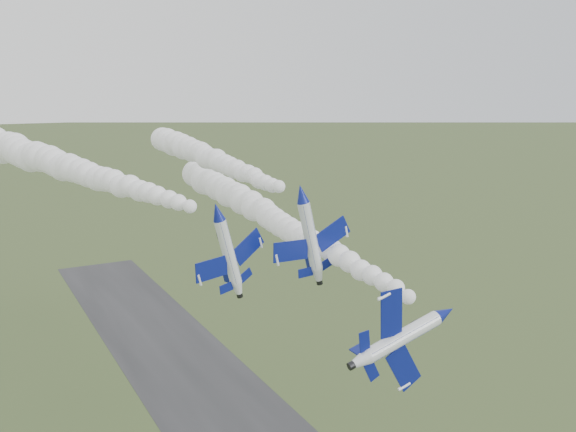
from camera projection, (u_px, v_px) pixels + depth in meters
name	position (u px, v px, depth m)	size (l,w,h in m)	color
jet_lead	(446.00, 313.00, 68.86)	(4.36, 13.96, 11.15)	white
smoke_trail_jet_lead	(271.00, 217.00, 106.02)	(5.75, 79.73, 5.75)	white
jet_pair_left	(218.00, 212.00, 78.61)	(11.00, 13.30, 4.22)	white
smoke_trail_jet_pair_left	(72.00, 169.00, 101.72)	(5.90, 64.29, 5.90)	white
jet_pair_right	(302.00, 194.00, 83.55)	(11.70, 14.42, 4.24)	white
smoke_trail_jet_pair_right	(209.00, 158.00, 111.42)	(4.89, 57.46, 4.89)	white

